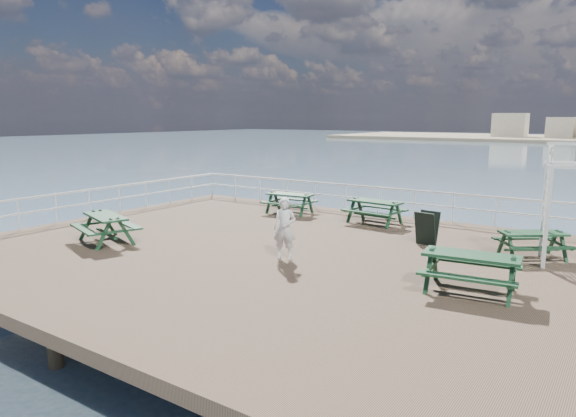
# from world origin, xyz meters

# --- Properties ---
(ground) EXTENTS (18.00, 14.00, 0.30)m
(ground) POSITION_xyz_m (0.00, 0.00, -0.15)
(ground) COLOR brown
(ground) RESTS_ON ground
(railing) EXTENTS (17.77, 13.76, 1.10)m
(railing) POSITION_xyz_m (-0.07, 2.57, 0.87)
(railing) COLOR silver
(railing) RESTS_ON ground
(picnic_table_a) EXTENTS (1.96, 1.64, 0.89)m
(picnic_table_a) POSITION_xyz_m (-3.01, 5.02, 0.57)
(picnic_table_a) COLOR #12331C
(picnic_table_a) RESTS_ON ground
(picnic_table_b) EXTENTS (2.06, 1.73, 0.93)m
(picnic_table_b) POSITION_xyz_m (0.64, 5.11, 0.60)
(picnic_table_b) COLOR #12331C
(picnic_table_b) RESTS_ON ground
(picnic_table_c) EXTENTS (2.18, 2.10, 0.83)m
(picnic_table_c) POSITION_xyz_m (6.18, 3.21, 0.53)
(picnic_table_c) COLOR #12331C
(picnic_table_c) RESTS_ON ground
(picnic_table_d) EXTENTS (2.38, 2.14, 0.96)m
(picnic_table_d) POSITION_xyz_m (-4.91, -2.18, 0.62)
(picnic_table_d) COLOR #12331C
(picnic_table_d) RESTS_ON ground
(picnic_table_e) EXTENTS (2.18, 1.84, 0.98)m
(picnic_table_e) POSITION_xyz_m (5.54, -0.56, 0.62)
(picnic_table_e) COLOR #12331C
(picnic_table_e) RESTS_ON ground
(sandwich_board) EXTENTS (0.68, 0.55, 1.04)m
(sandwich_board) POSITION_xyz_m (3.32, 2.99, 0.50)
(sandwich_board) COLOR black
(sandwich_board) RESTS_ON ground
(person) EXTENTS (0.71, 0.58, 1.68)m
(person) POSITION_xyz_m (0.66, -0.62, 0.84)
(person) COLOR silver
(person) RESTS_ON ground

